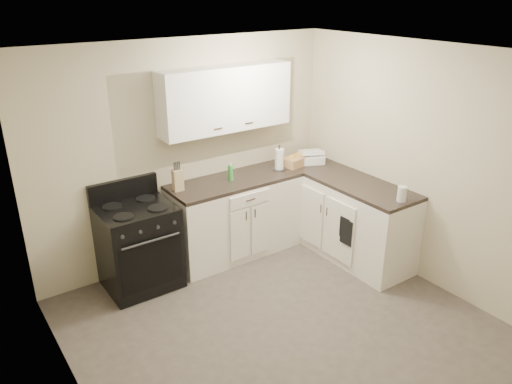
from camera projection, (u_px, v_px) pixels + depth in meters
floor at (284, 329)px, 4.68m from camera, size 3.60×3.60×0.00m
ceiling at (292, 56)px, 3.72m from camera, size 3.60×3.60×0.00m
wall_back at (188, 153)px, 5.56m from camera, size 3.60×0.00×3.60m
wall_right at (424, 167)px, 5.15m from camera, size 0.00×3.60×3.60m
wall_left at (71, 274)px, 3.25m from camera, size 0.00×3.60×3.60m
wall_front at (484, 315)px, 2.84m from camera, size 3.60×0.00×3.60m
base_cabinets_back at (235, 218)px, 5.87m from camera, size 1.55×0.60×0.90m
base_cabinets_right at (340, 215)px, 5.94m from camera, size 0.60×1.90×0.90m
countertop_back at (235, 181)px, 5.69m from camera, size 1.55×0.60×0.04m
countertop_right at (343, 178)px, 5.76m from camera, size 0.60×1.90×0.04m
upper_cabinets at (226, 99)px, 5.45m from camera, size 1.55×0.30×0.70m
stove at (139, 247)px, 5.20m from camera, size 0.74×0.64×0.90m
knife_block at (178, 180)px, 5.33m from camera, size 0.11×0.10×0.23m
paper_towel at (279, 159)px, 5.94m from camera, size 0.14×0.14×0.26m
soap_bottle at (231, 173)px, 5.62m from camera, size 0.07×0.07×0.18m
wicker_basket at (295, 161)px, 6.10m from camera, size 0.35×0.26×0.11m
countertop_grill at (312, 158)px, 6.21m from camera, size 0.35×0.34×0.10m
glass_jar at (402, 194)px, 5.08m from camera, size 0.11×0.11×0.16m
oven_mitt_near at (347, 232)px, 5.44m from camera, size 0.02×0.17×0.29m
oven_mitt_far at (345, 228)px, 5.45m from camera, size 0.02×0.14×0.24m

